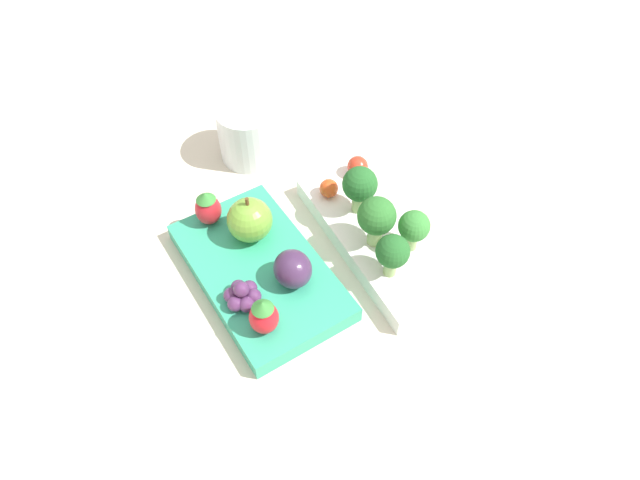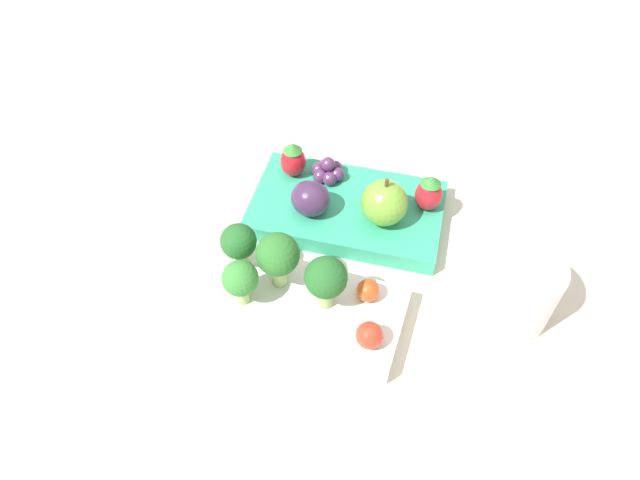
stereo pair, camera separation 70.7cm
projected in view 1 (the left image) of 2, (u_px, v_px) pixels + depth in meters
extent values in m
plane|color=beige|center=(324.00, 253.00, 0.64)|extent=(4.00, 4.00, 0.00)
cube|color=white|center=(378.00, 236.00, 0.64)|extent=(0.23, 0.10, 0.02)
cube|color=#33A87F|center=(259.00, 269.00, 0.61)|extent=(0.22, 0.15, 0.02)
cylinder|color=#93B770|center=(359.00, 202.00, 0.65)|extent=(0.02, 0.02, 0.02)
sphere|color=#236028|center=(360.00, 184.00, 0.62)|extent=(0.04, 0.04, 0.04)
cylinder|color=#93B770|center=(390.00, 266.00, 0.59)|extent=(0.01, 0.01, 0.02)
sphere|color=#236028|center=(393.00, 251.00, 0.57)|extent=(0.04, 0.04, 0.04)
cylinder|color=#93B770|center=(375.00, 234.00, 0.61)|extent=(0.02, 0.02, 0.02)
sphere|color=#2D702D|center=(377.00, 216.00, 0.59)|extent=(0.04, 0.04, 0.04)
cylinder|color=#93B770|center=(411.00, 241.00, 0.61)|extent=(0.01, 0.01, 0.02)
sphere|color=#388438|center=(414.00, 226.00, 0.59)|extent=(0.03, 0.03, 0.03)
sphere|color=red|center=(358.00, 166.00, 0.68)|extent=(0.03, 0.03, 0.03)
sphere|color=#DB4C1E|center=(329.00, 188.00, 0.66)|extent=(0.02, 0.02, 0.02)
sphere|color=#70A838|center=(250.00, 220.00, 0.61)|extent=(0.05, 0.05, 0.05)
cylinder|color=brown|center=(247.00, 202.00, 0.59)|extent=(0.00, 0.00, 0.01)
ellipsoid|color=red|center=(208.00, 210.00, 0.63)|extent=(0.03, 0.03, 0.04)
cone|color=#388438|center=(205.00, 196.00, 0.61)|extent=(0.02, 0.02, 0.01)
ellipsoid|color=red|center=(264.00, 317.00, 0.54)|extent=(0.03, 0.03, 0.04)
cone|color=#388438|center=(262.00, 306.00, 0.53)|extent=(0.02, 0.02, 0.01)
ellipsoid|color=#42284C|center=(293.00, 269.00, 0.58)|extent=(0.04, 0.04, 0.04)
sphere|color=#562D5B|center=(246.00, 304.00, 0.56)|extent=(0.02, 0.02, 0.02)
sphere|color=#562D5B|center=(253.00, 297.00, 0.57)|extent=(0.02, 0.02, 0.02)
sphere|color=#562D5B|center=(249.00, 288.00, 0.58)|extent=(0.02, 0.02, 0.02)
sphere|color=#562D5B|center=(239.00, 288.00, 0.58)|extent=(0.02, 0.02, 0.02)
sphere|color=#562D5B|center=(231.00, 295.00, 0.57)|extent=(0.02, 0.02, 0.02)
sphere|color=#562D5B|center=(235.00, 304.00, 0.56)|extent=(0.02, 0.02, 0.02)
sphere|color=#562D5B|center=(241.00, 289.00, 0.56)|extent=(0.02, 0.02, 0.02)
cylinder|color=silver|center=(249.00, 133.00, 0.72)|extent=(0.08, 0.08, 0.07)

